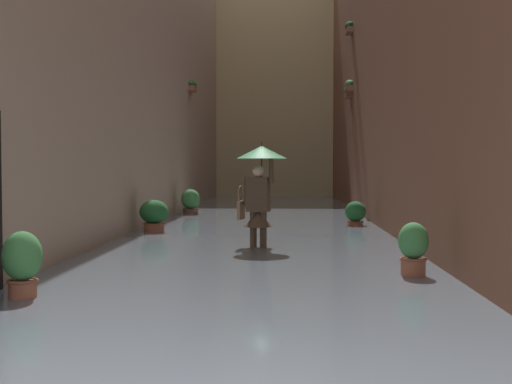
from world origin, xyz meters
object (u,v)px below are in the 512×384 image
potted_plant_near_left (413,253)px  potted_plant_far_right (191,203)px  potted_plant_near_right (22,267)px  person_wading (260,181)px  potted_plant_mid_right (154,217)px  potted_plant_mid_left (355,215)px

potted_plant_near_left → potted_plant_far_right: potted_plant_far_right is taller
potted_plant_near_right → potted_plant_near_left: potted_plant_near_right is taller
potted_plant_near_left → potted_plant_near_right: bearing=20.5°
potted_plant_near_right → potted_plant_near_left: (-4.42, -1.66, -0.04)m
potted_plant_near_left → potted_plant_far_right: size_ratio=0.95×
person_wading → potted_plant_mid_right: size_ratio=2.35×
potted_plant_far_right → potted_plant_mid_right: bearing=89.7°
person_wading → potted_plant_near_left: size_ratio=2.33×
potted_plant_near_left → potted_plant_far_right: bearing=-67.8°
potted_plant_mid_right → potted_plant_near_left: potted_plant_near_left is taller
person_wading → potted_plant_near_right: person_wading is taller
person_wading → potted_plant_far_right: bearing=-73.5°
potted_plant_near_right → potted_plant_mid_left: size_ratio=1.19×
potted_plant_mid_right → potted_plant_far_right: 5.25m
person_wading → potted_plant_far_right: (2.35, -7.95, -0.84)m
potted_plant_near_left → person_wading: bearing=-54.4°
person_wading → potted_plant_near_right: 5.20m
person_wading → potted_plant_mid_right: bearing=-48.6°
potted_plant_far_right → potted_plant_near_left: bearing=112.2°
person_wading → potted_plant_near_right: size_ratio=2.26×
potted_plant_near_right → potted_plant_far_right: size_ratio=0.99×
person_wading → potted_plant_mid_right: 3.69m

